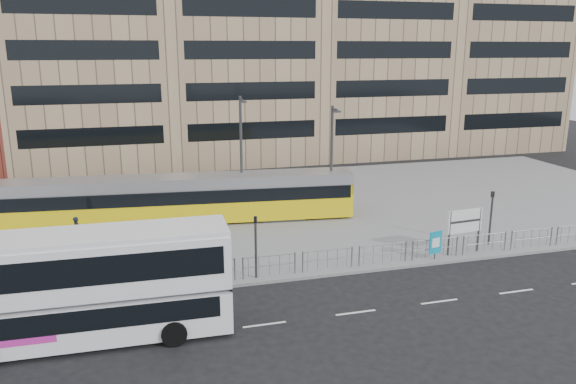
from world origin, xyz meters
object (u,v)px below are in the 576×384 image
object	(u,v)px
double_decker_bus	(85,284)
pedestrian	(77,231)
station_sign	(465,223)
lamp_post_west	(241,152)
lamp_post_east	(332,156)
traffic_light_east	(491,211)
ad_panel	(436,243)
tram	(152,200)
traffic_light_west	(256,239)

from	to	relation	value
double_decker_bus	pedestrian	distance (m)	11.39
station_sign	lamp_post_west	distance (m)	14.40
station_sign	lamp_post_east	bearing A→B (deg)	112.19
pedestrian	traffic_light_east	size ratio (longest dim) A/B	0.53
ad_panel	lamp_post_east	bearing A→B (deg)	92.61
pedestrian	double_decker_bus	bearing A→B (deg)	170.91
tram	station_sign	size ratio (longest dim) A/B	10.45
pedestrian	traffic_light_east	xyz separation A→B (m)	(22.44, -6.21, 1.16)
double_decker_bus	traffic_light_east	world-z (taller)	double_decker_bus
tram	ad_panel	world-z (taller)	tram
traffic_light_east	lamp_post_west	bearing A→B (deg)	127.22
double_decker_bus	tram	size ratio (longest dim) A/B	0.42
double_decker_bus	lamp_post_west	size ratio (longest dim) A/B	1.37
ad_panel	traffic_light_west	bearing A→B (deg)	166.42
ad_panel	station_sign	bearing A→B (deg)	-1.23
double_decker_bus	pedestrian	world-z (taller)	double_decker_bus
lamp_post_east	lamp_post_west	bearing A→B (deg)	169.53
traffic_light_east	pedestrian	bearing A→B (deg)	147.45
lamp_post_east	pedestrian	bearing A→B (deg)	-173.98
station_sign	traffic_light_east	distance (m)	2.37
double_decker_bus	ad_panel	size ratio (longest dim) A/B	7.09
ad_panel	traffic_light_west	world-z (taller)	traffic_light_west
double_decker_bus	station_sign	size ratio (longest dim) A/B	4.43
double_decker_bus	ad_panel	bearing A→B (deg)	13.79
station_sign	ad_panel	world-z (taller)	station_sign
tram	traffic_light_west	distance (m)	11.18
ad_panel	traffic_light_east	bearing A→B (deg)	3.75
station_sign	traffic_light_west	bearing A→B (deg)	176.50
ad_panel	lamp_post_west	distance (m)	13.58
pedestrian	lamp_post_east	size ratio (longest dim) A/B	0.23
ad_panel	pedestrian	distance (m)	19.77
ad_panel	traffic_light_east	size ratio (longest dim) A/B	0.49
double_decker_bus	ad_panel	distance (m)	17.50
station_sign	double_decker_bus	bearing A→B (deg)	-172.55
tram	pedestrian	xyz separation A→B (m)	(-4.28, -2.91, -0.69)
pedestrian	traffic_light_west	xyz separation A→B (m)	(8.70, -7.35, 1.16)
double_decker_bus	lamp_post_west	distance (m)	16.60
traffic_light_west	station_sign	bearing A→B (deg)	11.69
ad_panel	traffic_light_west	distance (m)	9.67
tram	station_sign	world-z (taller)	tram
lamp_post_east	traffic_light_west	bearing A→B (deg)	-128.13
ad_panel	lamp_post_west	size ratio (longest dim) A/B	0.19
station_sign	lamp_post_west	world-z (taller)	lamp_post_west
double_decker_bus	ad_panel	xyz separation A→B (m)	(17.04, 3.78, -1.29)
pedestrian	traffic_light_west	world-z (taller)	traffic_light_west
double_decker_bus	traffic_light_west	distance (m)	8.38
station_sign	traffic_light_east	bearing A→B (deg)	15.90
traffic_light_east	lamp_post_east	size ratio (longest dim) A/B	0.43
station_sign	pedestrian	world-z (taller)	station_sign
traffic_light_west	lamp_post_east	bearing A→B (deg)	62.07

